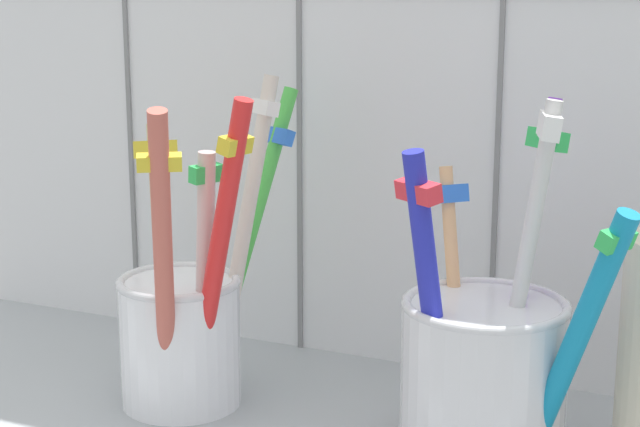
{
  "coord_description": "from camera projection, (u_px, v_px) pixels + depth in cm",
  "views": [
    {
      "loc": [
        21.46,
        -48.45,
        26.55
      ],
      "look_at": [
        0.0,
        -0.27,
        14.15
      ],
      "focal_mm": 58.67,
      "sensor_mm": 36.0,
      "label": 1
    }
  ],
  "objects": [
    {
      "name": "tile_wall_back",
      "position": [
        402.0,
        37.0,
        0.63
      ],
      "size": [
        64.0,
        2.2,
        45.0
      ],
      "color": "white",
      "rests_on": "ground"
    },
    {
      "name": "toothbrush_cup_left",
      "position": [
        184.0,
        321.0,
        0.59
      ],
      "size": [
        10.87,
        14.59,
        18.79
      ],
      "color": "white",
      "rests_on": "counter_slab"
    },
    {
      "name": "toothbrush_cup_right",
      "position": [
        484.0,
        371.0,
        0.52
      ],
      "size": [
        11.9,
        8.8,
        18.56
      ],
      "color": "silver",
      "rests_on": "counter_slab"
    }
  ]
}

